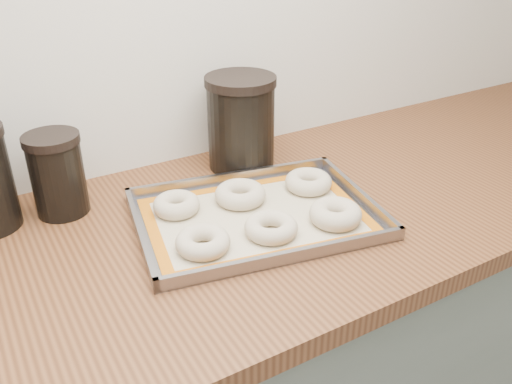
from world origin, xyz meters
TOP-DOWN VIEW (x-y plane):
  - countertop at (0.00, 1.68)m, footprint 3.06×0.68m
  - baking_tray at (0.16, 1.66)m, footprint 0.51×0.41m
  - baking_mat at (0.16, 1.66)m, footprint 0.47×0.36m
  - bagel_front_left at (0.02, 1.61)m, footprint 0.12×0.12m
  - bagel_front_mid at (0.15, 1.59)m, footprint 0.12×0.12m
  - bagel_front_right at (0.28, 1.57)m, footprint 0.12×0.12m
  - bagel_back_left at (0.03, 1.76)m, footprint 0.11×0.11m
  - bagel_back_mid at (0.16, 1.73)m, footprint 0.12×0.12m
  - bagel_back_right at (0.31, 1.70)m, footprint 0.11×0.11m
  - canister_mid at (-0.16, 1.88)m, footprint 0.11×0.11m
  - canister_right at (0.25, 1.89)m, footprint 0.16×0.16m

SIDE VIEW (x-z plane):
  - countertop at x=0.00m, z-range 0.86..0.90m
  - baking_mat at x=0.16m, z-range 0.90..0.91m
  - baking_tray at x=0.16m, z-range 0.89..0.92m
  - bagel_front_mid at x=0.15m, z-range 0.90..0.94m
  - bagel_front_left at x=0.02m, z-range 0.90..0.94m
  - bagel_back_left at x=0.03m, z-range 0.90..0.94m
  - bagel_back_right at x=0.31m, z-range 0.90..0.94m
  - bagel_back_mid at x=0.16m, z-range 0.90..0.94m
  - bagel_front_right at x=0.28m, z-range 0.90..0.94m
  - canister_mid at x=-0.16m, z-range 0.90..1.07m
  - canister_right at x=0.25m, z-range 0.90..1.11m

